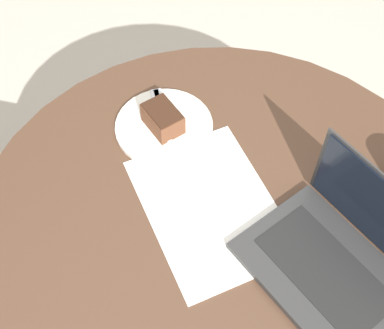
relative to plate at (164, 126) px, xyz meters
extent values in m
cylinder|color=#4C3323|center=(-0.29, 0.08, -0.38)|extent=(0.14, 0.14, 0.69)
cylinder|color=#4C3323|center=(-0.29, 0.08, -0.02)|extent=(1.11, 1.11, 0.03)
cube|color=black|center=(0.38, 0.31, -0.52)|extent=(0.05, 0.05, 0.46)
cube|color=white|center=(-0.24, 0.07, 0.00)|extent=(0.44, 0.37, 0.00)
cylinder|color=silver|center=(0.00, 0.00, 0.00)|extent=(0.24, 0.24, 0.01)
cube|color=brown|center=(0.00, 0.00, 0.03)|extent=(0.10, 0.08, 0.05)
cube|color=#351E13|center=(0.00, 0.00, 0.06)|extent=(0.10, 0.07, 0.00)
cube|color=silver|center=(0.02, -0.02, 0.01)|extent=(0.16, 0.09, 0.00)
cube|color=silver|center=(0.09, -0.05, 0.01)|extent=(0.04, 0.04, 0.00)
cube|color=#2D2D2D|center=(-0.50, 0.00, 0.00)|extent=(0.35, 0.26, 0.02)
cube|color=black|center=(-0.50, 0.00, 0.01)|extent=(0.28, 0.15, 0.00)
cube|color=#2D2D2D|center=(-0.51, -0.13, 0.11)|extent=(0.33, 0.03, 0.20)
cube|color=black|center=(-0.51, -0.12, 0.11)|extent=(0.31, 0.02, 0.18)
camera|label=1|loc=(-0.65, 0.48, 1.01)|focal=50.00mm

